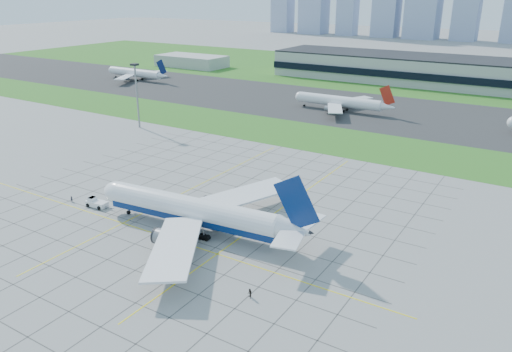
# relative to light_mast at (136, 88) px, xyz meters

# --- Properties ---
(ground) EXTENTS (1400.00, 1400.00, 0.00)m
(ground) POSITION_rel_light_mast_xyz_m (70.00, -65.00, -16.18)
(ground) COLOR #989993
(ground) RESTS_ON ground
(grass_median) EXTENTS (700.00, 35.00, 0.04)m
(grass_median) POSITION_rel_light_mast_xyz_m (70.00, 25.00, -16.16)
(grass_median) COLOR #347220
(grass_median) RESTS_ON ground
(asphalt_taxiway) EXTENTS (700.00, 75.00, 0.04)m
(asphalt_taxiway) POSITION_rel_light_mast_xyz_m (70.00, 80.00, -16.15)
(asphalt_taxiway) COLOR #383838
(asphalt_taxiway) RESTS_ON ground
(grass_far) EXTENTS (700.00, 145.00, 0.04)m
(grass_far) POSITION_rel_light_mast_xyz_m (70.00, 190.00, -16.16)
(grass_far) COLOR #347220
(grass_far) RESTS_ON ground
(apron_markings) EXTENTS (120.00, 130.00, 0.03)m
(apron_markings) POSITION_rel_light_mast_xyz_m (70.43, -53.91, -16.17)
(apron_markings) COLOR #474744
(apron_markings) RESTS_ON ground
(terminal) EXTENTS (260.00, 43.00, 15.80)m
(terminal) POSITION_rel_light_mast_xyz_m (110.00, 164.87, -8.29)
(terminal) COLOR #B7B7B2
(terminal) RESTS_ON ground
(service_block) EXTENTS (50.00, 25.00, 8.00)m
(service_block) POSITION_rel_light_mast_xyz_m (-90.00, 145.00, -12.18)
(service_block) COLOR #B7B7B2
(service_block) RESTS_ON ground
(light_mast) EXTENTS (2.50, 2.50, 25.60)m
(light_mast) POSITION_rel_light_mast_xyz_m (0.00, 0.00, 0.00)
(light_mast) COLOR gray
(light_mast) RESTS_ON ground
(airliner) EXTENTS (56.84, 57.37, 17.89)m
(airliner) POSITION_rel_light_mast_xyz_m (77.05, -60.69, -11.29)
(airliner) COLOR white
(airliner) RESTS_ON ground
(pushback_tug) EXTENTS (8.45, 3.38, 2.33)m
(pushback_tug) POSITION_rel_light_mast_xyz_m (46.91, -63.55, -15.15)
(pushback_tug) COLOR white
(pushback_tug) RESTS_ON ground
(crew_near) EXTENTS (0.57, 0.68, 1.59)m
(crew_near) POSITION_rel_light_mast_xyz_m (39.07, -64.90, -15.39)
(crew_near) COLOR black
(crew_near) RESTS_ON ground
(crew_far) EXTENTS (1.14, 1.11, 1.85)m
(crew_far) POSITION_rel_light_mast_xyz_m (102.50, -76.81, -15.25)
(crew_far) COLOR black
(crew_far) RESTS_ON ground
(distant_jet_0) EXTENTS (45.51, 42.66, 14.08)m
(distant_jet_0) POSITION_rel_light_mast_xyz_m (-82.57, 81.56, -11.69)
(distant_jet_0) COLOR white
(distant_jet_0) RESTS_ON ground
(distant_jet_1) EXTENTS (45.70, 42.66, 14.08)m
(distant_jet_1) POSITION_rel_light_mast_xyz_m (57.30, 70.33, -11.69)
(distant_jet_1) COLOR white
(distant_jet_1) RESTS_ON ground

